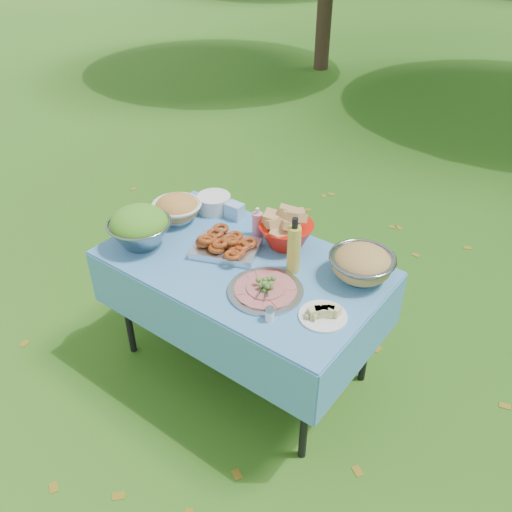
{
  "coord_description": "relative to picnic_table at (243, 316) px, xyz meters",
  "views": [
    {
      "loc": [
        1.43,
        -1.79,
        2.42
      ],
      "look_at": [
        0.09,
        0.0,
        0.84
      ],
      "focal_mm": 38.0,
      "sensor_mm": 36.0,
      "label": 1
    }
  ],
  "objects": [
    {
      "name": "ground",
      "position": [
        0.0,
        0.0,
        -0.38
      ],
      "size": [
        80.0,
        80.0,
        0.0
      ],
      "primitive_type": "plane",
      "color": "#103509",
      "rests_on": "ground"
    },
    {
      "name": "picnic_table",
      "position": [
        0.0,
        0.0,
        0.0
      ],
      "size": [
        1.46,
        0.86,
        0.76
      ],
      "primitive_type": "cube",
      "color": "#83D0FB",
      "rests_on": "ground"
    },
    {
      "name": "salad_bowl",
      "position": [
        -0.54,
        -0.2,
        0.49
      ],
      "size": [
        0.36,
        0.36,
        0.22
      ],
      "primitive_type": null,
      "rotation": [
        0.0,
        0.0,
        0.05
      ],
      "color": "gray",
      "rests_on": "picnic_table"
    },
    {
      "name": "pasta_bowl_white",
      "position": [
        -0.56,
        0.11,
        0.46
      ],
      "size": [
        0.29,
        0.29,
        0.16
      ],
      "primitive_type": null,
      "rotation": [
        0.0,
        0.0,
        -0.02
      ],
      "color": "silver",
      "rests_on": "picnic_table"
    },
    {
      "name": "plate_stack",
      "position": [
        -0.46,
        0.32,
        0.43
      ],
      "size": [
        0.25,
        0.25,
        0.1
      ],
      "primitive_type": "cylinder",
      "rotation": [
        0.0,
        0.0,
        -0.32
      ],
      "color": "silver",
      "rests_on": "picnic_table"
    },
    {
      "name": "wipes_box",
      "position": [
        -0.31,
        0.33,
        0.43
      ],
      "size": [
        0.1,
        0.07,
        0.09
      ],
      "primitive_type": "cube",
      "rotation": [
        0.0,
        0.0,
        0.0
      ],
      "color": "#8AB8E4",
      "rests_on": "picnic_table"
    },
    {
      "name": "sanitizer_bottle",
      "position": [
        -0.09,
        0.25,
        0.47
      ],
      "size": [
        0.08,
        0.08,
        0.17
      ],
      "primitive_type": "cylinder",
      "rotation": [
        0.0,
        0.0,
        0.33
      ],
      "color": "pink",
      "rests_on": "picnic_table"
    },
    {
      "name": "bread_bowl",
      "position": [
        0.09,
        0.27,
        0.48
      ],
      "size": [
        0.38,
        0.38,
        0.2
      ],
      "primitive_type": null,
      "rotation": [
        0.0,
        0.0,
        0.31
      ],
      "color": "red",
      "rests_on": "picnic_table"
    },
    {
      "name": "pasta_bowl_steel",
      "position": [
        0.56,
        0.25,
        0.47
      ],
      "size": [
        0.41,
        0.41,
        0.17
      ],
      "primitive_type": null,
      "rotation": [
        0.0,
        0.0,
        -0.29
      ],
      "color": "gray",
      "rests_on": "picnic_table"
    },
    {
      "name": "fried_tray",
      "position": [
        -0.13,
        0.02,
        0.42
      ],
      "size": [
        0.41,
        0.35,
        0.08
      ],
      "primitive_type": "cube",
      "rotation": [
        0.0,
        0.0,
        0.38
      ],
      "color": "silver",
      "rests_on": "picnic_table"
    },
    {
      "name": "charcuterie_platter",
      "position": [
        0.24,
        -0.13,
        0.42
      ],
      "size": [
        0.48,
        0.48,
        0.08
      ],
      "primitive_type": "cylinder",
      "rotation": [
        0.0,
        0.0,
        0.38
      ],
      "color": "#A3A6AA",
      "rests_on": "picnic_table"
    },
    {
      "name": "oil_bottle",
      "position": [
        0.25,
        0.1,
        0.54
      ],
      "size": [
        0.08,
        0.08,
        0.31
      ],
      "primitive_type": "cylinder",
      "rotation": [
        0.0,
        0.0,
        -0.23
      ],
      "color": "gold",
      "rests_on": "picnic_table"
    },
    {
      "name": "cheese_plate",
      "position": [
        0.56,
        -0.12,
        0.41
      ],
      "size": [
        0.27,
        0.27,
        0.06
      ],
      "primitive_type": "cylinder",
      "rotation": [
        0.0,
        0.0,
        0.25
      ],
      "color": "silver",
      "rests_on": "picnic_table"
    },
    {
      "name": "shaker",
      "position": [
        0.38,
        -0.28,
        0.42
      ],
      "size": [
        0.05,
        0.05,
        0.07
      ],
      "primitive_type": "cylinder",
      "rotation": [
        0.0,
        0.0,
        -0.22
      ],
      "color": "white",
      "rests_on": "picnic_table"
    }
  ]
}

